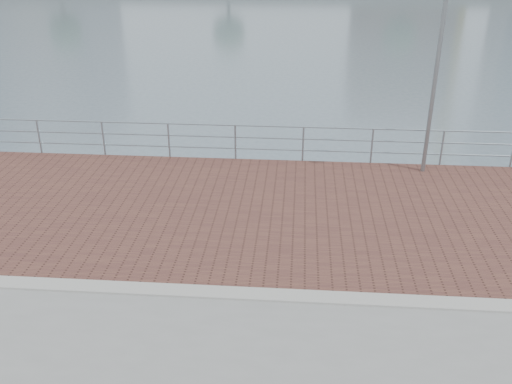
{
  "coord_description": "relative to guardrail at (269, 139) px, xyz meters",
  "views": [
    {
      "loc": [
        0.89,
        -9.17,
        6.66
      ],
      "look_at": [
        0.0,
        2.0,
        1.3
      ],
      "focal_mm": 40.0,
      "sensor_mm": 36.0,
      "label": 1
    }
  ],
  "objects": [
    {
      "name": "water",
      "position": [
        -0.0,
        -7.0,
        -2.69
      ],
      "size": [
        400.0,
        400.0,
        0.0
      ],
      "primitive_type": "plane",
      "color": "slate",
      "rests_on": "ground"
    },
    {
      "name": "brick_lane",
      "position": [
        -0.0,
        -3.4,
        -0.68
      ],
      "size": [
        40.0,
        6.8,
        0.02
      ],
      "primitive_type": "cube",
      "color": "brown",
      "rests_on": "seawall"
    },
    {
      "name": "curb",
      "position": [
        -0.0,
        -7.0,
        -0.66
      ],
      "size": [
        40.0,
        0.4,
        0.06
      ],
      "primitive_type": "cube",
      "color": "#B7B5AD",
      "rests_on": "seawall"
    },
    {
      "name": "guardrail",
      "position": [
        0.0,
        0.0,
        0.0
      ],
      "size": [
        39.06,
        0.06,
        1.13
      ],
      "color": "#8C9EA8",
      "rests_on": "brick_lane"
    },
    {
      "name": "street_lamp",
      "position": [
        4.55,
        -0.94,
        3.59
      ],
      "size": [
        0.44,
        1.28,
        6.02
      ],
      "color": "gray",
      "rests_on": "brick_lane"
    }
  ]
}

